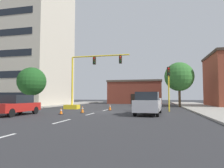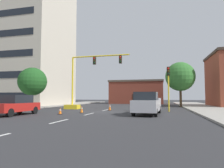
{
  "view_description": "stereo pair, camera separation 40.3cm",
  "coord_description": "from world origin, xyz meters",
  "views": [
    {
      "loc": [
        5.97,
        -20.26,
        1.59
      ],
      "look_at": [
        0.59,
        3.34,
        3.15
      ],
      "focal_mm": 31.61,
      "sensor_mm": 36.0,
      "label": 1
    },
    {
      "loc": [
        6.36,
        -20.16,
        1.59
      ],
      "look_at": [
        0.59,
        3.34,
        3.15
      ],
      "focal_mm": 31.61,
      "sensor_mm": 36.0,
      "label": 2
    }
  ],
  "objects": [
    {
      "name": "sedan_red_near_left",
      "position": [
        -5.84,
        -5.5,
        0.89
      ],
      "size": [
        1.91,
        4.52,
        1.74
      ],
      "color": "#B21E19",
      "rests_on": "ground_plane"
    },
    {
      "name": "sidewalk_left",
      "position": [
        -12.56,
        8.0,
        0.07
      ],
      "size": [
        6.0,
        56.0,
        0.14
      ],
      "primitive_type": "cube",
      "color": "#9E998E",
      "rests_on": "ground_plane"
    },
    {
      "name": "sidewalk_right",
      "position": [
        12.56,
        8.0,
        0.07
      ],
      "size": [
        6.0,
        56.0,
        0.14
      ],
      "primitive_type": "cube",
      "color": "#9E998E",
      "rests_on": "ground_plane"
    },
    {
      "name": "traffic_cone_roadside_c",
      "position": [
        -1.18,
        -1.94,
        0.35
      ],
      "size": [
        0.36,
        0.36,
        0.7
      ],
      "color": "black",
      "rests_on": "ground_plane"
    },
    {
      "name": "traffic_light_pole_right",
      "position": [
        7.23,
        1.76,
        3.53
      ],
      "size": [
        0.32,
        0.47,
        4.8
      ],
      "color": "yellow",
      "rests_on": "ground_plane"
    },
    {
      "name": "ground_plane",
      "position": [
        0.0,
        0.0,
        0.0
      ],
      "size": [
        160.0,
        160.0,
        0.0
      ],
      "primitive_type": "plane",
      "color": "#2D2D30"
    },
    {
      "name": "lane_stripe_seg_1",
      "position": [
        0.0,
        -8.5,
        0.0
      ],
      "size": [
        0.16,
        2.4,
        0.01
      ],
      "primitive_type": "cube",
      "color": "silver",
      "rests_on": "ground_plane"
    },
    {
      "name": "building_tall_left",
      "position": [
        -19.25,
        12.78,
        12.06
      ],
      "size": [
        16.06,
        13.37,
        24.11
      ],
      "color": "beige",
      "rests_on": "ground_plane"
    },
    {
      "name": "building_brick_center",
      "position": [
        1.02,
        26.11,
        2.66
      ],
      "size": [
        12.18,
        7.42,
        5.3
      ],
      "color": "brown",
      "rests_on": "ground_plane"
    },
    {
      "name": "traffic_cone_roadside_b",
      "position": [
        -2.47,
        -3.87,
        0.29
      ],
      "size": [
        0.36,
        0.36,
        0.6
      ],
      "color": "black",
      "rests_on": "ground_plane"
    },
    {
      "name": "tree_right_mid",
      "position": [
        9.41,
        11.97,
        4.7
      ],
      "size": [
        4.51,
        4.51,
        6.97
      ],
      "color": "#4C3823",
      "rests_on": "ground_plane"
    },
    {
      "name": "traffic_signal_gantry",
      "position": [
        -3.7,
        3.48,
        2.2
      ],
      "size": [
        8.41,
        1.2,
        6.83
      ],
      "color": "yellow",
      "rests_on": "ground_plane"
    },
    {
      "name": "lane_stripe_seg_2",
      "position": [
        0.0,
        -3.0,
        0.0
      ],
      "size": [
        0.16,
        2.4,
        0.01
      ],
      "primitive_type": "cube",
      "color": "silver",
      "rests_on": "ground_plane"
    },
    {
      "name": "tree_left_near",
      "position": [
        -10.1,
        2.62,
        3.58
      ],
      "size": [
        3.72,
        3.72,
        5.46
      ],
      "color": "brown",
      "rests_on": "ground_plane"
    },
    {
      "name": "lane_stripe_seg_3",
      "position": [
        0.0,
        2.5,
        0.0
      ],
      "size": [
        0.16,
        2.4,
        0.01
      ],
      "primitive_type": "cube",
      "color": "silver",
      "rests_on": "ground_plane"
    },
    {
      "name": "pickup_truck_silver",
      "position": [
        5.22,
        -2.32,
        0.97
      ],
      "size": [
        2.37,
        5.52,
        1.99
      ],
      "color": "#BCBCC1",
      "rests_on": "ground_plane"
    },
    {
      "name": "traffic_cone_roadside_a",
      "position": [
        0.62,
        2.14,
        0.38
      ],
      "size": [
        0.36,
        0.36,
        0.77
      ],
      "color": "black",
      "rests_on": "ground_plane"
    }
  ]
}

